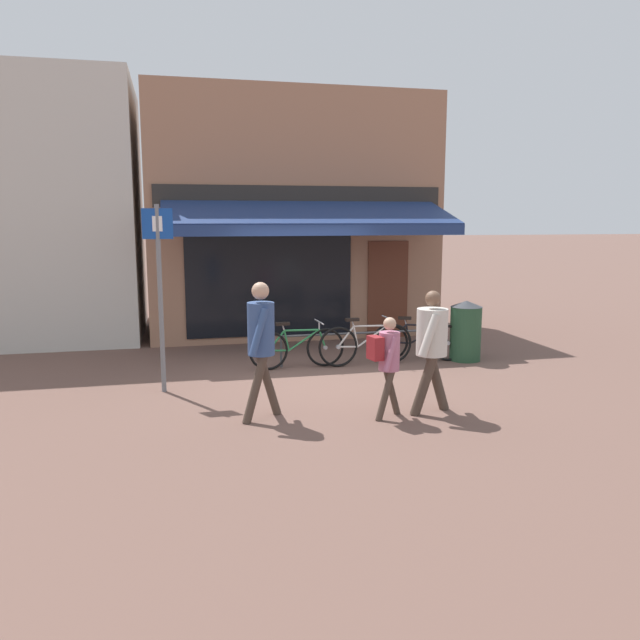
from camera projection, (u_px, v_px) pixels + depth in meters
ground_plane at (321, 378)px, 10.19m from camera, size 160.00×160.00×0.00m
shop_front at (289, 216)px, 14.26m from camera, size 6.28×4.69×5.25m
bike_rack_rail at (361, 338)px, 11.18m from camera, size 3.01×0.04×0.57m
bicycle_green at (297, 347)px, 10.79m from camera, size 1.70×0.52×0.82m
bicycle_silver at (366, 344)px, 11.03m from camera, size 1.75×0.52×0.86m
bicycle_black at (419, 341)px, 11.41m from camera, size 1.66×0.67×0.81m
pedestrian_adult at (261, 336)px, 7.95m from camera, size 0.58×0.64×1.80m
pedestrian_child at (387, 355)px, 8.04m from camera, size 0.51×0.49×1.34m
pedestrian_second_adult at (432, 340)px, 8.24m from camera, size 0.64×0.58×1.67m
litter_bin at (466, 330)px, 11.39m from camera, size 0.57×0.57×1.10m
parking_sign at (160, 280)px, 9.13m from camera, size 0.44×0.07×2.78m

